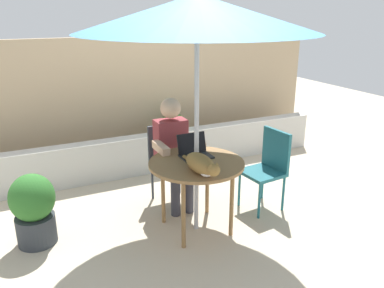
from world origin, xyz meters
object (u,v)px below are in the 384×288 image
laptop (194,150)px  potted_plant_by_chair (174,135)px  chair_occupied (168,158)px  chair_empty (269,163)px  patio_table (196,169)px  cat (202,165)px  patio_umbrella (197,14)px  person_seated (173,148)px  potted_plant_near_fence (33,208)px

laptop → potted_plant_by_chair: (0.46, 1.63, -0.39)m
chair_occupied → chair_empty: 1.12m
chair_empty → laptop: size_ratio=2.93×
patio_table → laptop: size_ratio=3.07×
laptop → cat: 0.45m
patio_table → potted_plant_by_chair: bearing=74.0°
patio_umbrella → chair_empty: size_ratio=2.54×
laptop → potted_plant_by_chair: size_ratio=0.42×
cat → chair_empty: bearing=19.8°
chair_occupied → laptop: size_ratio=2.93×
patio_table → cat: (-0.08, -0.26, 0.15)m
laptop → cat: laptop is taller
person_seated → patio_table: bearing=-90.0°
patio_table → laptop: (0.05, 0.17, 0.13)m
potted_plant_by_chair → potted_plant_near_fence: bearing=-145.3°
patio_table → cat: size_ratio=1.41×
laptop → potted_plant_near_fence: size_ratio=0.43×
patio_umbrella → laptop: size_ratio=7.44×
potted_plant_near_fence → potted_plant_by_chair: potted_plant_by_chair is taller
cat → potted_plant_by_chair: size_ratio=0.91×
potted_plant_by_chair → patio_umbrella: bearing=-106.0°
patio_table → potted_plant_by_chair: 1.89m
patio_umbrella → laptop: bearing=72.8°
chair_empty → potted_plant_near_fence: size_ratio=1.26×
potted_plant_near_fence → laptop: bearing=-9.5°
chair_empty → person_seated: bearing=152.7°
patio_table → potted_plant_by_chair: size_ratio=1.28×
chair_empty → person_seated: 1.05m
patio_table → patio_umbrella: (0.00, 0.00, 1.41)m
person_seated → laptop: (0.05, -0.40, 0.10)m
chair_empty → person_seated: person_seated is taller
chair_empty → patio_table: bearing=-174.1°
patio_table → potted_plant_near_fence: bearing=164.0°
cat → potted_plant_near_fence: bearing=153.8°
patio_table → person_seated: size_ratio=0.76×
chair_empty → laptop: (-0.87, 0.07, 0.27)m
patio_table → person_seated: person_seated is taller
chair_occupied → potted_plant_by_chair: chair_occupied is taller
patio_umbrella → cat: size_ratio=3.41×
person_seated → potted_plant_by_chair: bearing=67.3°
cat → potted_plant_near_fence: (-1.40, 0.69, -0.44)m
patio_umbrella → potted_plant_by_chair: size_ratio=3.11×
person_seated → potted_plant_near_fence: size_ratio=1.75×
chair_empty → potted_plant_near_fence: chair_empty is taller
laptop → cat: size_ratio=0.46×
cat → laptop: bearing=73.3°
patio_table → laptop: laptop is taller
potted_plant_near_fence → patio_table: bearing=-16.0°
person_seated → potted_plant_by_chair: person_seated is taller
potted_plant_by_chair → patio_table: bearing=-106.0°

